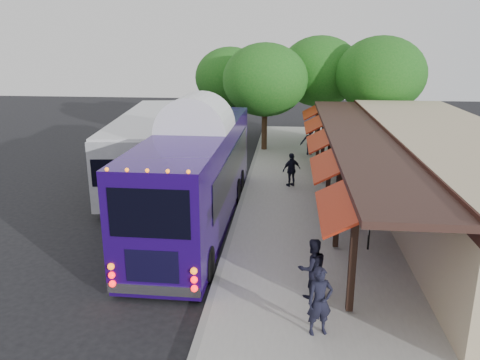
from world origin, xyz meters
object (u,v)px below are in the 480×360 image
at_px(coach_bus, 197,169).
at_px(ped_d, 310,140).
at_px(ped_a, 320,301).
at_px(ped_b, 312,268).
at_px(ped_c, 292,170).
at_px(sign_board, 370,227).
at_px(city_bus, 150,144).

bearing_deg(coach_bus, ped_d, 67.76).
xyz_separation_m(ped_a, ped_b, (-0.10, 1.72, -0.01)).
height_order(coach_bus, ped_c, coach_bus).
xyz_separation_m(coach_bus, ped_d, (4.85, 11.64, -1.12)).
bearing_deg(ped_b, coach_bus, -75.46).
bearing_deg(coach_bus, sign_board, -19.81).
height_order(ped_a, ped_d, ped_d).
bearing_deg(city_bus, ped_a, -65.98).
bearing_deg(ped_a, coach_bus, 102.40).
xyz_separation_m(city_bus, sign_board, (9.99, -8.10, -0.90)).
relative_size(ped_b, ped_d, 0.95).
height_order(ped_d, sign_board, ped_d).
xyz_separation_m(coach_bus, sign_board, (6.33, -2.33, -1.20)).
bearing_deg(sign_board, ped_b, -113.70).
relative_size(city_bus, sign_board, 10.57).
bearing_deg(ped_a, ped_b, 75.08).
xyz_separation_m(city_bus, ped_b, (7.93, -11.42, -0.86)).
height_order(coach_bus, sign_board, coach_bus).
distance_m(ped_c, sign_board, 7.56).
relative_size(city_bus, ped_b, 7.48).
distance_m(coach_bus, city_bus, 6.84).
height_order(coach_bus, ped_b, coach_bus).
bearing_deg(sign_board, coach_bus, 167.90).
relative_size(coach_bus, ped_c, 7.67).
bearing_deg(ped_c, ped_d, -130.23).
distance_m(city_bus, ped_a, 15.42).
height_order(ped_b, ped_d, ped_d).
xyz_separation_m(ped_d, sign_board, (1.48, -13.97, -0.08)).
bearing_deg(ped_c, ped_a, 62.26).
height_order(coach_bus, city_bus, coach_bus).
relative_size(coach_bus, ped_a, 7.31).
distance_m(ped_b, ped_d, 17.29).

